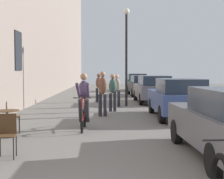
{
  "coord_description": "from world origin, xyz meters",
  "views": [
    {
      "loc": [
        0.67,
        -2.74,
        1.77
      ],
      "look_at": [
        0.92,
        13.45,
        0.87
      ],
      "focal_mm": 53.65,
      "sensor_mm": 36.0,
      "label": 1
    }
  ],
  "objects_px": {
    "parked_car_fifth": "(136,82)",
    "cyclist_on_bicycle": "(84,103)",
    "cafe_chair_mid_toward_wall": "(7,132)",
    "pedestrian_far": "(117,88)",
    "pedestrian_mid": "(113,90)",
    "parked_car_second": "(178,98)",
    "parked_car_third": "(153,89)",
    "parked_car_fourth": "(142,85)",
    "pedestrian_near": "(103,91)",
    "pedestrian_furthest": "(99,86)",
    "cafe_chair_far_toward_wall": "(11,115)",
    "street_lamp": "(126,44)",
    "cafe_table_far": "(7,118)"
  },
  "relations": [
    {
      "from": "parked_car_fifth",
      "to": "cyclist_on_bicycle",
      "type": "bearing_deg",
      "value": -99.59
    },
    {
      "from": "cafe_chair_mid_toward_wall",
      "to": "pedestrian_far",
      "type": "distance_m",
      "value": 10.11
    },
    {
      "from": "pedestrian_mid",
      "to": "parked_car_second",
      "type": "relative_size",
      "value": 0.39
    },
    {
      "from": "parked_car_third",
      "to": "parked_car_fourth",
      "type": "bearing_deg",
      "value": 90.75
    },
    {
      "from": "pedestrian_near",
      "to": "parked_car_third",
      "type": "height_order",
      "value": "pedestrian_near"
    },
    {
      "from": "pedestrian_furthest",
      "to": "pedestrian_near",
      "type": "bearing_deg",
      "value": -87.14
    },
    {
      "from": "cafe_chair_far_toward_wall",
      "to": "parked_car_third",
      "type": "height_order",
      "value": "parked_car_third"
    },
    {
      "from": "cafe_chair_far_toward_wall",
      "to": "pedestrian_furthest",
      "type": "xyz_separation_m",
      "value": [
        2.28,
        9.54,
        0.4
      ]
    },
    {
      "from": "pedestrian_far",
      "to": "cafe_chair_mid_toward_wall",
      "type": "bearing_deg",
      "value": -104.53
    },
    {
      "from": "pedestrian_near",
      "to": "parked_car_fourth",
      "type": "bearing_deg",
      "value": 76.36
    },
    {
      "from": "pedestrian_far",
      "to": "cafe_chair_far_toward_wall",
      "type": "bearing_deg",
      "value": -114.52
    },
    {
      "from": "parked_car_fifth",
      "to": "street_lamp",
      "type": "bearing_deg",
      "value": -97.22
    },
    {
      "from": "pedestrian_mid",
      "to": "street_lamp",
      "type": "xyz_separation_m",
      "value": [
        0.73,
        2.25,
        2.18
      ]
    },
    {
      "from": "pedestrian_far",
      "to": "street_lamp",
      "type": "distance_m",
      "value": 2.26
    },
    {
      "from": "pedestrian_far",
      "to": "cafe_table_far",
      "type": "bearing_deg",
      "value": -112.43
    },
    {
      "from": "cafe_table_far",
      "to": "cyclist_on_bicycle",
      "type": "distance_m",
      "value": 2.33
    },
    {
      "from": "cafe_chair_far_toward_wall",
      "to": "cyclist_on_bicycle",
      "type": "bearing_deg",
      "value": 17.99
    },
    {
      "from": "parked_car_fourth",
      "to": "parked_car_fifth",
      "type": "bearing_deg",
      "value": 88.41
    },
    {
      "from": "cafe_chair_far_toward_wall",
      "to": "parked_car_fourth",
      "type": "bearing_deg",
      "value": 70.11
    },
    {
      "from": "cafe_chair_far_toward_wall",
      "to": "pedestrian_far",
      "type": "bearing_deg",
      "value": 65.48
    },
    {
      "from": "pedestrian_near",
      "to": "street_lamp",
      "type": "bearing_deg",
      "value": 73.27
    },
    {
      "from": "street_lamp",
      "to": "parked_car_fourth",
      "type": "bearing_deg",
      "value": 78.05
    },
    {
      "from": "cyclist_on_bicycle",
      "to": "street_lamp",
      "type": "distance_m",
      "value": 7.25
    },
    {
      "from": "pedestrian_furthest",
      "to": "cafe_chair_mid_toward_wall",
      "type": "bearing_deg",
      "value": -97.33
    },
    {
      "from": "street_lamp",
      "to": "pedestrian_furthest",
      "type": "bearing_deg",
      "value": 123.1
    },
    {
      "from": "cafe_chair_mid_toward_wall",
      "to": "pedestrian_furthest",
      "type": "distance_m",
      "value": 12.34
    },
    {
      "from": "parked_car_third",
      "to": "parked_car_fourth",
      "type": "distance_m",
      "value": 5.39
    },
    {
      "from": "pedestrian_furthest",
      "to": "parked_car_second",
      "type": "distance_m",
      "value": 7.25
    },
    {
      "from": "cafe_chair_mid_toward_wall",
      "to": "cafe_chair_far_toward_wall",
      "type": "distance_m",
      "value": 2.77
    },
    {
      "from": "pedestrian_mid",
      "to": "parked_car_fourth",
      "type": "distance_m",
      "value": 9.68
    },
    {
      "from": "pedestrian_near",
      "to": "parked_car_fifth",
      "type": "bearing_deg",
      "value": 80.61
    },
    {
      "from": "cafe_chair_mid_toward_wall",
      "to": "parked_car_second",
      "type": "relative_size",
      "value": 0.21
    },
    {
      "from": "parked_car_second",
      "to": "parked_car_third",
      "type": "distance_m",
      "value": 6.08
    },
    {
      "from": "pedestrian_far",
      "to": "parked_car_fifth",
      "type": "height_order",
      "value": "pedestrian_far"
    },
    {
      "from": "cafe_chair_far_toward_wall",
      "to": "pedestrian_near",
      "type": "height_order",
      "value": "pedestrian_near"
    },
    {
      "from": "parked_car_second",
      "to": "pedestrian_mid",
      "type": "bearing_deg",
      "value": 139.42
    },
    {
      "from": "parked_car_fifth",
      "to": "parked_car_second",
      "type": "bearing_deg",
      "value": -90.01
    },
    {
      "from": "cafe_table_far",
      "to": "pedestrian_far",
      "type": "bearing_deg",
      "value": 67.57
    },
    {
      "from": "pedestrian_mid",
      "to": "pedestrian_furthest",
      "type": "height_order",
      "value": "pedestrian_mid"
    },
    {
      "from": "street_lamp",
      "to": "cyclist_on_bicycle",
      "type": "bearing_deg",
      "value": -104.23
    },
    {
      "from": "parked_car_third",
      "to": "cafe_chair_mid_toward_wall",
      "type": "bearing_deg",
      "value": -111.38
    },
    {
      "from": "parked_car_fourth",
      "to": "pedestrian_mid",
      "type": "bearing_deg",
      "value": -103.41
    },
    {
      "from": "cafe_chair_far_toward_wall",
      "to": "parked_car_second",
      "type": "height_order",
      "value": "parked_car_second"
    },
    {
      "from": "cafe_table_far",
      "to": "parked_car_third",
      "type": "distance_m",
      "value": 10.98
    },
    {
      "from": "pedestrian_near",
      "to": "parked_car_fourth",
      "type": "height_order",
      "value": "pedestrian_near"
    },
    {
      "from": "pedestrian_near",
      "to": "pedestrian_far",
      "type": "xyz_separation_m",
      "value": [
        0.66,
        3.59,
        -0.09
      ]
    },
    {
      "from": "pedestrian_furthest",
      "to": "parked_car_third",
      "type": "height_order",
      "value": "pedestrian_furthest"
    },
    {
      "from": "cafe_chair_far_toward_wall",
      "to": "parked_car_third",
      "type": "distance_m",
      "value": 10.53
    },
    {
      "from": "cafe_table_far",
      "to": "cafe_chair_far_toward_wall",
      "type": "height_order",
      "value": "cafe_chair_far_toward_wall"
    },
    {
      "from": "cafe_table_far",
      "to": "parked_car_second",
      "type": "bearing_deg",
      "value": 33.79
    }
  ]
}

